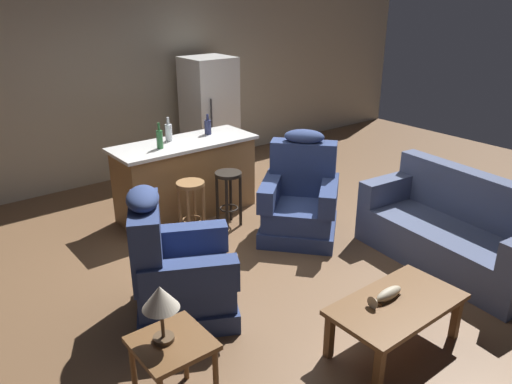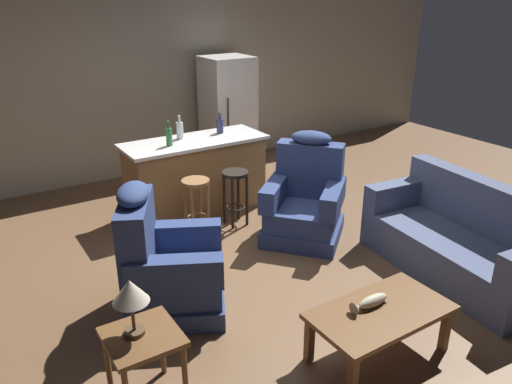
% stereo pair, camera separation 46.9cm
% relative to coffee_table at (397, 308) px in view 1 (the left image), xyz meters
% --- Properties ---
extents(ground_plane, '(12.00, 12.00, 0.00)m').
position_rel_coffee_table_xyz_m(ground_plane, '(0.06, 1.93, -0.36)').
color(ground_plane, brown).
extents(back_wall, '(12.00, 0.05, 2.60)m').
position_rel_coffee_table_xyz_m(back_wall, '(0.06, 5.06, 0.94)').
color(back_wall, '#A89E89').
rests_on(back_wall, ground_plane).
extents(coffee_table, '(1.10, 0.60, 0.42)m').
position_rel_coffee_table_xyz_m(coffee_table, '(0.00, 0.00, 0.00)').
color(coffee_table, brown).
rests_on(coffee_table, ground_plane).
extents(fish_figurine, '(0.34, 0.10, 0.10)m').
position_rel_coffee_table_xyz_m(fish_figurine, '(-0.05, 0.07, 0.10)').
color(fish_figurine, '#4C3823').
rests_on(fish_figurine, coffee_table).
extents(couch, '(1.03, 1.98, 0.94)m').
position_rel_coffee_table_xyz_m(couch, '(1.60, 0.47, -0.02)').
color(couch, '#4C5675').
rests_on(couch, ground_plane).
extents(recliner_near_lamp, '(1.13, 1.13, 1.20)m').
position_rel_coffee_table_xyz_m(recliner_near_lamp, '(-1.13, 1.47, 0.06)').
color(recliner_near_lamp, navy).
rests_on(recliner_near_lamp, ground_plane).
extents(recliner_near_island, '(1.18, 1.18, 1.20)m').
position_rel_coffee_table_xyz_m(recliner_near_island, '(0.79, 1.96, 0.06)').
color(recliner_near_island, navy).
rests_on(recliner_near_island, ground_plane).
extents(end_table, '(0.48, 0.48, 0.56)m').
position_rel_coffee_table_xyz_m(end_table, '(-1.69, 0.52, 0.10)').
color(end_table, brown).
rests_on(end_table, ground_plane).
extents(table_lamp, '(0.24, 0.24, 0.41)m').
position_rel_coffee_table_xyz_m(table_lamp, '(-1.73, 0.56, 0.50)').
color(table_lamp, '#4C3823').
rests_on(table_lamp, end_table).
extents(kitchen_island, '(1.80, 0.70, 0.95)m').
position_rel_coffee_table_xyz_m(kitchen_island, '(0.06, 3.28, 0.11)').
color(kitchen_island, olive).
rests_on(kitchen_island, ground_plane).
extents(bar_stool_left, '(0.32, 0.32, 0.68)m').
position_rel_coffee_table_xyz_m(bar_stool_left, '(-0.25, 2.65, 0.11)').
color(bar_stool_left, olive).
rests_on(bar_stool_left, ground_plane).
extents(bar_stool_right, '(0.32, 0.32, 0.68)m').
position_rel_coffee_table_xyz_m(bar_stool_right, '(0.27, 2.65, 0.11)').
color(bar_stool_right, black).
rests_on(bar_stool_right, ground_plane).
extents(refrigerator, '(0.70, 0.69, 1.76)m').
position_rel_coffee_table_xyz_m(refrigerator, '(1.22, 4.48, 0.52)').
color(refrigerator, white).
rests_on(refrigerator, ground_plane).
extents(bottle_tall_green, '(0.09, 0.09, 0.26)m').
position_rel_coffee_table_xyz_m(bottle_tall_green, '(0.48, 3.39, 0.68)').
color(bottle_tall_green, '#23284C').
rests_on(bottle_tall_green, kitchen_island).
extents(bottle_short_amber, '(0.07, 0.07, 0.31)m').
position_rel_coffee_table_xyz_m(bottle_short_amber, '(-0.30, 3.21, 0.70)').
color(bottle_short_amber, '#2D6B38').
rests_on(bottle_short_amber, kitchen_island).
extents(bottle_wine_dark, '(0.09, 0.09, 0.29)m').
position_rel_coffee_table_xyz_m(bottle_wine_dark, '(-0.06, 3.42, 0.70)').
color(bottle_wine_dark, silver).
rests_on(bottle_wine_dark, kitchen_island).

